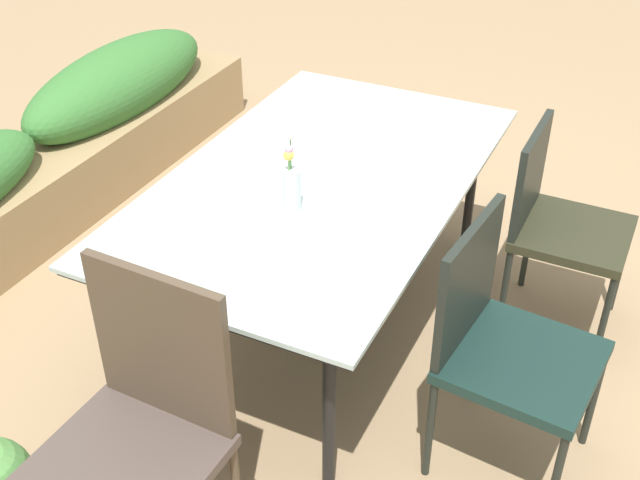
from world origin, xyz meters
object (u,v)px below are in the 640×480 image
chair_near_right (557,218)px  chair_end_left (139,422)px  planter_box (37,163)px  dining_table (320,186)px  chair_near_left (502,338)px  flower_vase (291,183)px

chair_near_right → chair_end_left: chair_end_left is taller
chair_near_right → chair_end_left: size_ratio=0.91×
chair_near_right → planter_box: bearing=-83.0°
dining_table → chair_near_left: size_ratio=2.02×
chair_end_left → chair_near_left: (0.82, -0.86, 0.00)m
flower_vase → planter_box: (0.39, 1.67, -0.50)m
dining_table → flower_vase: flower_vase is taller
planter_box → dining_table: bearing=-94.6°
chair_near_left → flower_vase: size_ratio=3.00×
chair_near_left → dining_table: bearing=-109.6°
chair_end_left → chair_near_left: chair_end_left is taller
chair_near_right → chair_end_left: 1.87m
dining_table → planter_box: dining_table is taller
chair_near_right → flower_vase: bearing=-51.6°
chair_near_right → planter_box: size_ratio=0.28×
chair_end_left → dining_table: bearing=-87.6°
dining_table → chair_near_left: bearing=-115.5°
chair_near_right → chair_near_left: 0.83m
chair_near_right → chair_near_left: chair_near_left is taller
chair_end_left → chair_near_left: bearing=-134.1°
chair_near_right → chair_near_left: size_ratio=0.96×
chair_near_right → chair_end_left: bearing=-27.1°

